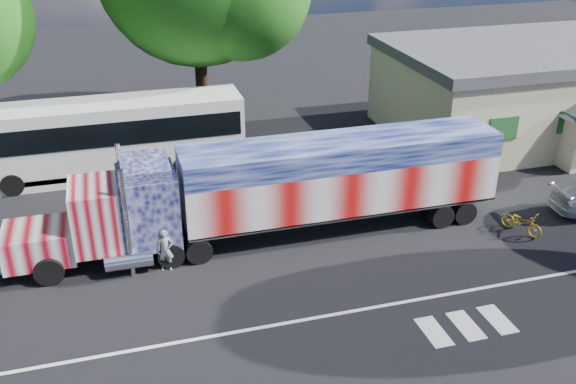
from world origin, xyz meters
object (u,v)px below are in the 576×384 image
object	(u,v)px
coach_bus	(113,137)
bicycle	(522,222)
woman	(165,250)
semi_truck	(283,188)

from	to	relation	value
coach_bus	bicycle	xyz separation A→B (m)	(16.20, -11.15, -1.46)
coach_bus	woman	size ratio (longest dim) A/B	7.55
bicycle	coach_bus	bearing A→B (deg)	119.05
coach_bus	woman	world-z (taller)	coach_bus
semi_truck	bicycle	bearing A→B (deg)	-14.46
semi_truck	coach_bus	xyz separation A→B (m)	(-6.42, 8.63, -0.29)
coach_bus	bicycle	world-z (taller)	coach_bus
semi_truck	coach_bus	distance (m)	10.76
coach_bus	bicycle	bearing A→B (deg)	-34.55
coach_bus	woman	bearing A→B (deg)	-81.86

